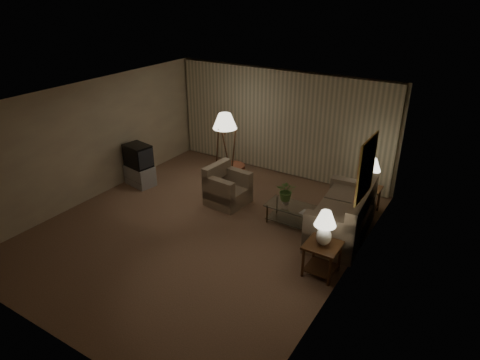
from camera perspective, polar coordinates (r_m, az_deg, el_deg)
name	(u,v)px	position (r m, az deg, el deg)	size (l,w,h in m)	color
ground	(202,228)	(8.92, -5.12, -6.44)	(7.00, 7.00, 0.00)	#976953
room_shell	(241,128)	(9.29, 0.17, 6.93)	(6.04, 7.02, 2.72)	beige
sofa	(341,217)	(8.68, 13.34, -4.82)	(2.05, 1.25, 0.84)	gray
armchair	(228,189)	(9.68, -1.63, -1.22)	(0.98, 0.94, 0.71)	gray
side_table_near	(322,253)	(7.55, 10.90, -9.59)	(0.58, 0.58, 0.60)	#361F0E
side_table_far	(368,195)	(9.72, 16.66, -1.94)	(0.52, 0.44, 0.60)	#361F0E
table_lamp_near	(325,225)	(7.24, 11.26, -5.93)	(0.37, 0.37, 0.64)	white
table_lamp_far	(371,170)	(9.48, 17.09, 1.24)	(0.38, 0.38, 0.66)	white
coffee_table	(292,212)	(8.97, 6.95, -4.27)	(1.07, 0.58, 0.41)	silver
tv_cabinet	(140,175)	(10.91, -13.18, 0.64)	(0.80, 0.58, 0.50)	#9D9C9F
crt_tv	(138,156)	(10.70, -13.45, 3.18)	(0.71, 0.56, 0.55)	black
floor_lamp	(225,147)	(10.47, -1.98, 4.36)	(0.58, 0.58, 1.79)	#361F0E
ottoman	(233,172)	(10.89, -0.93, 1.03)	(0.60, 0.60, 0.40)	#B05A3B
vase	(286,201)	(8.93, 6.15, -2.84)	(0.14, 0.14, 0.15)	white
flowers	(287,189)	(8.79, 6.24, -1.13)	(0.40, 0.35, 0.45)	#557F38
book	(301,211)	(8.74, 8.19, -4.13)	(0.15, 0.21, 0.02)	olive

